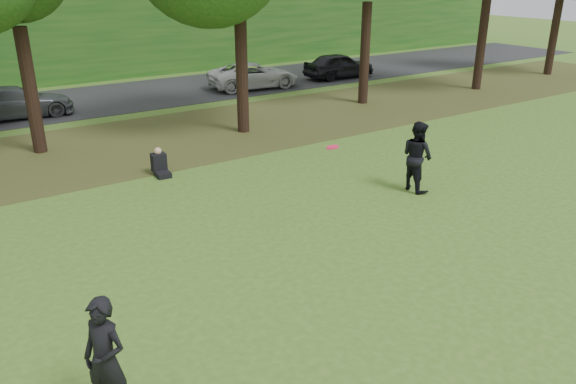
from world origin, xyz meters
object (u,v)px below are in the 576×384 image
(player_right, at_px, (417,156))
(seated_person, at_px, (160,165))
(frisbee, at_px, (332,147))
(player_left, at_px, (105,360))

(player_right, bearing_deg, seated_person, 49.57)
(player_right, distance_m, frisbee, 4.16)
(player_left, relative_size, frisbee, 4.83)
(player_right, xyz_separation_m, frisbee, (-3.84, -1.07, 1.20))
(frisbee, height_order, seated_person, frisbee)
(seated_person, bearing_deg, frisbee, -71.63)
(player_left, xyz_separation_m, player_right, (9.77, 3.78, 0.06))
(frisbee, distance_m, seated_person, 6.69)
(player_left, relative_size, seated_person, 2.22)
(player_right, bearing_deg, player_left, 113.92)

